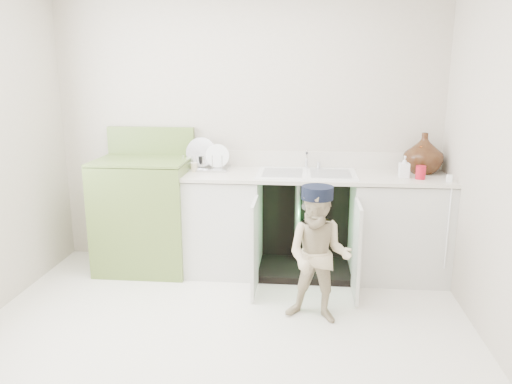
{
  "coord_description": "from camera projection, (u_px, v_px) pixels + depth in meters",
  "views": [
    {
      "loc": [
        0.52,
        -3.02,
        1.76
      ],
      "look_at": [
        0.16,
        0.7,
        0.85
      ],
      "focal_mm": 35.0,
      "sensor_mm": 36.0,
      "label": 1
    }
  ],
  "objects": [
    {
      "name": "repair_worker",
      "position": [
        319.0,
        255.0,
        3.52
      ],
      "size": [
        0.54,
        0.78,
        0.99
      ],
      "rotation": [
        0.0,
        0.0,
        -0.22
      ],
      "color": "beige",
      "rests_on": "ground"
    },
    {
      "name": "avocado_stove",
      "position": [
        145.0,
        213.0,
        4.49
      ],
      "size": [
        0.81,
        0.65,
        1.26
      ],
      "color": "olive",
      "rests_on": "ground"
    },
    {
      "name": "ground",
      "position": [
        222.0,
        337.0,
        3.39
      ],
      "size": [
        3.5,
        3.5,
        0.0
      ],
      "primitive_type": "plane",
      "color": "silver",
      "rests_on": "ground"
    },
    {
      "name": "room_shell",
      "position": [
        219.0,
        156.0,
        3.09
      ],
      "size": [
        6.0,
        5.5,
        1.26
      ],
      "color": "beige",
      "rests_on": "ground"
    },
    {
      "name": "counter_run",
      "position": [
        310.0,
        221.0,
        4.39
      ],
      "size": [
        2.44,
        1.02,
        1.25
      ],
      "color": "silver",
      "rests_on": "ground"
    }
  ]
}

